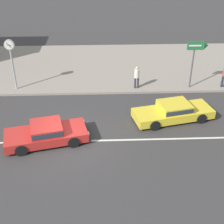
{
  "coord_description": "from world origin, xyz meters",
  "views": [
    {
      "loc": [
        1.82,
        -13.49,
        9.69
      ],
      "look_at": [
        2.42,
        1.6,
        0.8
      ],
      "focal_mm": 50.0,
      "sensor_mm": 36.0,
      "label": 1
    }
  ],
  "objects_px": {
    "arrow_signboard": "(202,49)",
    "sedan_yellow_0": "(174,111)",
    "pedestrian_mid_kerb": "(137,76)",
    "sedan_red_2": "(47,133)",
    "street_clock": "(11,53)"
  },
  "relations": [
    {
      "from": "sedan_yellow_0",
      "to": "sedan_red_2",
      "type": "distance_m",
      "value": 7.34
    },
    {
      "from": "sedan_red_2",
      "to": "arrow_signboard",
      "type": "xyz_separation_m",
      "value": [
        9.53,
        5.88,
        2.41
      ]
    },
    {
      "from": "arrow_signboard",
      "to": "sedan_red_2",
      "type": "bearing_deg",
      "value": -148.32
    },
    {
      "from": "street_clock",
      "to": "pedestrian_mid_kerb",
      "type": "distance_m",
      "value": 8.45
    },
    {
      "from": "pedestrian_mid_kerb",
      "to": "sedan_yellow_0",
      "type": "bearing_deg",
      "value": -66.29
    },
    {
      "from": "arrow_signboard",
      "to": "pedestrian_mid_kerb",
      "type": "relative_size",
      "value": 2.11
    },
    {
      "from": "arrow_signboard",
      "to": "sedan_yellow_0",
      "type": "bearing_deg",
      "value": -122.02
    },
    {
      "from": "sedan_red_2",
      "to": "street_clock",
      "type": "relative_size",
      "value": 1.33
    },
    {
      "from": "sedan_yellow_0",
      "to": "sedan_red_2",
      "type": "xyz_separation_m",
      "value": [
        -7.07,
        -1.96,
        -0.0
      ]
    },
    {
      "from": "street_clock",
      "to": "sedan_red_2",
      "type": "bearing_deg",
      "value": -64.25
    },
    {
      "from": "sedan_yellow_0",
      "to": "arrow_signboard",
      "type": "distance_m",
      "value": 5.22
    },
    {
      "from": "street_clock",
      "to": "arrow_signboard",
      "type": "height_order",
      "value": "street_clock"
    },
    {
      "from": "sedan_yellow_0",
      "to": "arrow_signboard",
      "type": "bearing_deg",
      "value": 57.98
    },
    {
      "from": "sedan_red_2",
      "to": "pedestrian_mid_kerb",
      "type": "height_order",
      "value": "pedestrian_mid_kerb"
    },
    {
      "from": "sedan_yellow_0",
      "to": "street_clock",
      "type": "bearing_deg",
      "value": 157.44
    }
  ]
}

